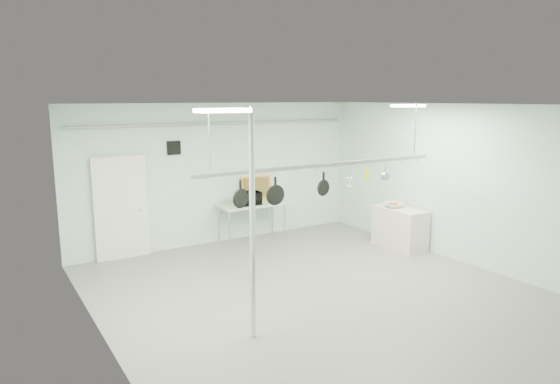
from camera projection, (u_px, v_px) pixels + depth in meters
floor at (324, 297)px, 8.41m from camera, size 8.00×8.00×0.00m
ceiling at (328, 106)px, 7.82m from camera, size 7.00×8.00×0.02m
back_wall at (221, 174)px, 11.44m from camera, size 7.00×0.02×3.20m
right_wall at (466, 185)px, 9.93m from camera, size 0.02×8.00×3.20m
door at (121, 209)px, 10.30m from camera, size 1.10×0.10×2.20m
wall_vent at (174, 148)px, 10.73m from camera, size 0.30×0.04×0.30m
conduit_pipe at (221, 123)px, 11.15m from camera, size 6.60×0.07×0.07m
chrome_pole at (252, 227)px, 6.73m from camera, size 0.08×0.08×3.20m
prep_table at (252, 206)px, 11.57m from camera, size 1.60×0.70×0.91m
side_cabinet at (400, 228)px, 11.14m from camera, size 0.60×1.20×0.90m
pot_rack at (325, 163)px, 8.35m from camera, size 4.80×0.06×1.00m
light_panel_left at (223, 110)px, 6.01m from camera, size 0.65×0.30×0.05m
light_panel_right at (408, 106)px, 9.58m from camera, size 0.65×0.30×0.05m
microwave at (248, 198)px, 11.37m from camera, size 0.55×0.39×0.30m
coffee_canister at (251, 201)px, 11.32m from camera, size 0.17×0.17×0.19m
painting_large at (256, 188)px, 11.90m from camera, size 0.78×0.16×0.58m
painting_small at (271, 193)px, 12.14m from camera, size 0.30×0.10×0.25m
fruit_bowl at (394, 205)px, 11.14m from camera, size 0.51×0.51×0.10m
skillet_left at (241, 194)px, 7.58m from camera, size 0.31×0.14×0.42m
skillet_mid at (275, 191)px, 7.91m from camera, size 0.33×0.06×0.46m
skillet_right at (323, 183)px, 8.40m from camera, size 0.28×0.11×0.39m
whisk at (349, 178)px, 8.68m from camera, size 0.22×0.22×0.29m
grater at (367, 174)px, 8.88m from camera, size 0.09×0.05×0.22m
saucepan at (385, 173)px, 9.12m from camera, size 0.15×0.09×0.26m
fruit_cluster at (394, 203)px, 11.13m from camera, size 0.24×0.24×0.09m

